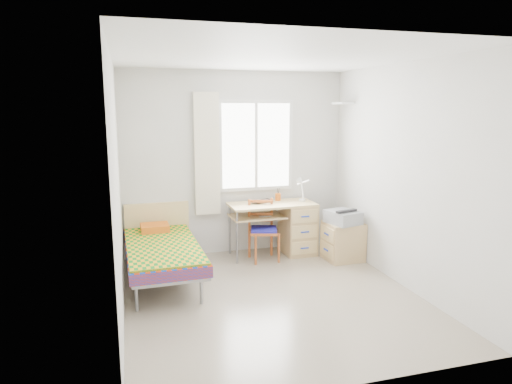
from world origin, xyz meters
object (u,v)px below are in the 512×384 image
cabinet (343,241)px  printer (343,217)px  chair (263,226)px  bed (162,248)px  desk (293,225)px

cabinet → printer: 0.36m
chair → cabinet: bearing=-1.7°
bed → chair: 1.46m
bed → printer: 2.45m
desk → printer: 0.77m
bed → cabinet: (2.47, 0.03, -0.12)m
chair → printer: (1.02, -0.37, 0.15)m
chair → printer: bearing=-4.2°
chair → cabinet: 1.13m
desk → cabinet: (0.56, -0.47, -0.14)m
bed → desk: size_ratio=1.52×
bed → cabinet: 2.47m
cabinet → chair: bearing=160.3°
cabinet → desk: bearing=138.2°
desk → chair: chair is taller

